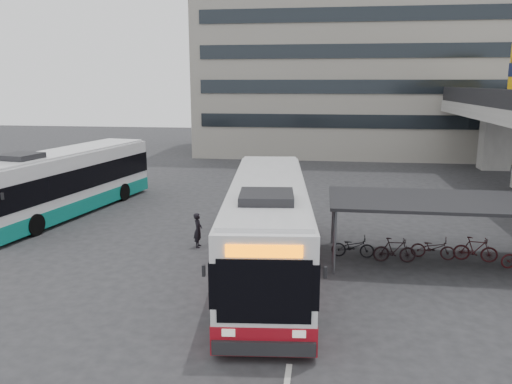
# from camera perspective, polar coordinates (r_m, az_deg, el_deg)

# --- Properties ---
(ground) EXTENTS (120.00, 120.00, 0.00)m
(ground) POSITION_cam_1_polar(r_m,az_deg,el_deg) (18.29, -2.95, -10.03)
(ground) COLOR #28282B
(ground) RESTS_ON ground
(bike_shelter) EXTENTS (10.00, 4.00, 2.54)m
(bike_shelter) POSITION_cam_1_polar(r_m,az_deg,el_deg) (21.04, 22.01, -3.77)
(bike_shelter) COLOR #595B60
(bike_shelter) RESTS_ON ground
(office_block) EXTENTS (30.00, 15.00, 25.00)m
(office_block) POSITION_cam_1_polar(r_m,az_deg,el_deg) (52.96, 11.33, 18.19)
(office_block) COLOR gray
(office_block) RESTS_ON ground
(road_markings) EXTENTS (0.15, 7.60, 0.01)m
(road_markings) POSITION_cam_1_polar(r_m,az_deg,el_deg) (15.30, 4.43, -14.74)
(road_markings) COLOR beige
(road_markings) RESTS_ON ground
(bus_main) EXTENTS (3.95, 12.87, 3.75)m
(bus_main) POSITION_cam_1_polar(r_m,az_deg,el_deg) (18.51, 1.37, -4.03)
(bus_main) COLOR white
(bus_main) RESTS_ON ground
(bus_teal) EXTENTS (4.80, 12.69, 3.67)m
(bus_teal) POSITION_cam_1_polar(r_m,az_deg,el_deg) (28.81, -20.85, 1.06)
(bus_teal) COLOR white
(bus_teal) RESTS_ON ground
(pedestrian) EXTENTS (0.40, 0.57, 1.51)m
(pedestrian) POSITION_cam_1_polar(r_m,az_deg,el_deg) (21.68, -6.65, -4.35)
(pedestrian) COLOR black
(pedestrian) RESTS_ON ground
(sign_totem_north) EXTENTS (0.53, 0.30, 2.51)m
(sign_totem_north) POSITION_cam_1_polar(r_m,az_deg,el_deg) (28.33, -25.78, -0.40)
(sign_totem_north) COLOR #982209
(sign_totem_north) RESTS_ON ground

